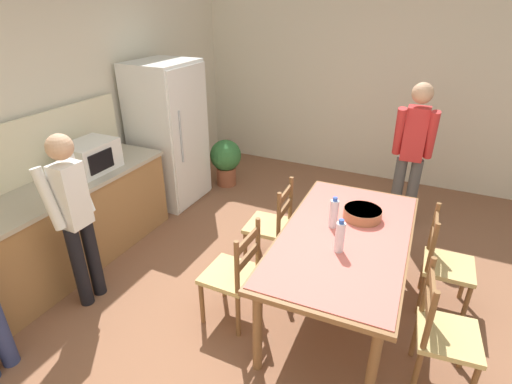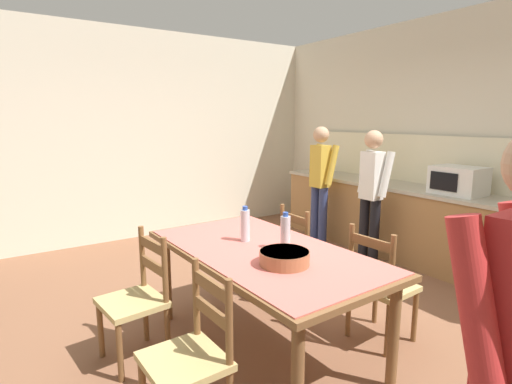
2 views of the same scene
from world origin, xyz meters
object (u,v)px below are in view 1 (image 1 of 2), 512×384
microwave (90,156)px  serving_bowl (363,213)px  chair_side_near_left (443,333)px  bottle_off_centre (334,213)px  refrigerator (169,134)px  person_by_table (412,150)px  chair_side_near_right (444,264)px  potted_plant (226,159)px  chair_side_far_right (271,225)px  chair_side_far_left (234,274)px  bottle_near_centre (340,237)px  dining_table (344,244)px  person_at_counter (74,214)px

microwave → serving_bowl: 2.68m
chair_side_near_left → bottle_off_centre: bearing=56.1°
refrigerator → person_by_table: refrigerator is taller
chair_side_near_right → potted_plant: bearing=62.2°
chair_side_near_left → chair_side_far_right: same height
bottle_off_centre → person_by_table: (1.68, -0.42, 0.04)m
chair_side_far_left → chair_side_near_left: size_ratio=1.00×
chair_side_far_left → chair_side_near_left: 1.58m
chair_side_far_right → chair_side_near_left: bearing=60.3°
chair_side_far_left → chair_side_near_right: bearing=120.4°
bottle_near_centre → serving_bowl: size_ratio=0.84×
dining_table → person_at_counter: bearing=110.9°
chair_side_far_left → chair_side_far_right: bearing=-177.6°
serving_bowl → person_by_table: person_by_table is taller
chair_side_near_left → potted_plant: bearing=46.3°
chair_side_near_right → chair_side_near_left: bearing=179.8°
chair_side_near_left → potted_plant: (2.25, 2.94, -0.06)m
refrigerator → bottle_off_centre: (-1.09, -2.44, 0.00)m
microwave → potted_plant: (1.92, -0.45, -0.65)m
refrigerator → potted_plant: bearing=-32.4°
refrigerator → bottle_off_centre: size_ratio=6.64×
serving_bowl → person_at_counter: size_ratio=0.20×
microwave → person_at_counter: person_at_counter is taller
bottle_near_centre → chair_side_near_right: 1.12m
microwave → person_at_counter: size_ratio=0.32×
dining_table → potted_plant: (1.85, 2.13, -0.31)m
person_at_counter → person_by_table: (2.56, -2.36, 0.07)m
dining_table → chair_side_far_right: 0.93m
refrigerator → microwave: (-1.25, 0.02, 0.14)m
bottle_off_centre → chair_side_far_right: 0.87m
person_at_counter → potted_plant: bearing=-88.4°
person_by_table → dining_table: bearing=-11.4°
refrigerator → chair_side_near_left: refrigerator is taller
person_by_table → microwave: bearing=-59.3°
bottle_near_centre → person_at_counter: (-0.56, 2.07, -0.02)m
chair_side_far_right → person_at_counter: person_at_counter is taller
dining_table → bottle_near_centre: (-0.23, -0.01, 0.20)m
bottle_near_centre → person_by_table: (2.00, -0.29, 0.04)m
serving_bowl → chair_side_far_left: 1.20m
refrigerator → bottle_near_centre: bearing=-118.7°
microwave → chair_side_far_right: 1.94m
chair_side_far_left → person_by_table: person_by_table is taller
microwave → potted_plant: bearing=-13.1°
microwave → chair_side_far_left: 1.94m
bottle_off_centre → chair_side_near_right: bearing=-68.6°
microwave → serving_bowl: microwave is taller
refrigerator → chair_side_near_left: (-1.57, -3.36, -0.45)m
chair_side_near_left → dining_table: bearing=57.4°
bottle_near_centre → potted_plant: bearing=45.8°
chair_side_far_left → chair_side_near_left: bearing=92.3°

